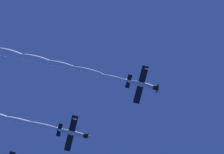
# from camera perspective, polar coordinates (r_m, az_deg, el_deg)

# --- Properties ---
(airplane_lead) EXTENTS (9.33, 8.57, 3.11)m
(airplane_lead) POSITION_cam_1_polar(r_m,az_deg,el_deg) (84.78, 5.12, -1.27)
(airplane_lead) COLOR silver
(airplane_left_wingman) EXTENTS (9.36, 8.57, 3.07)m
(airplane_left_wingman) POSITION_cam_1_polar(r_m,az_deg,el_deg) (88.68, -6.42, -9.20)
(airplane_left_wingman) COLOR silver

